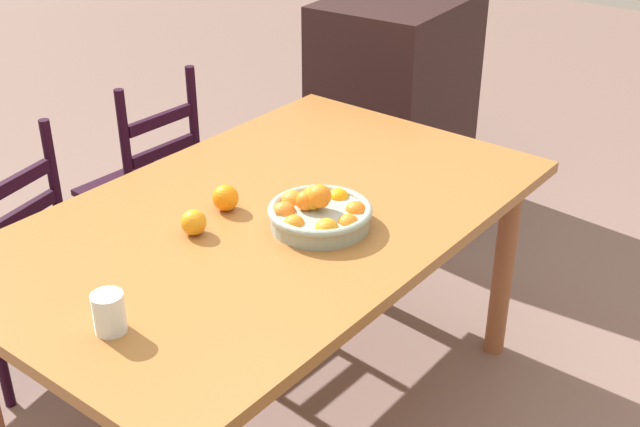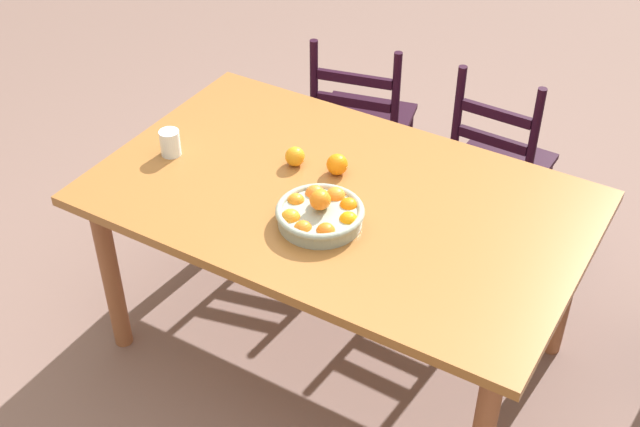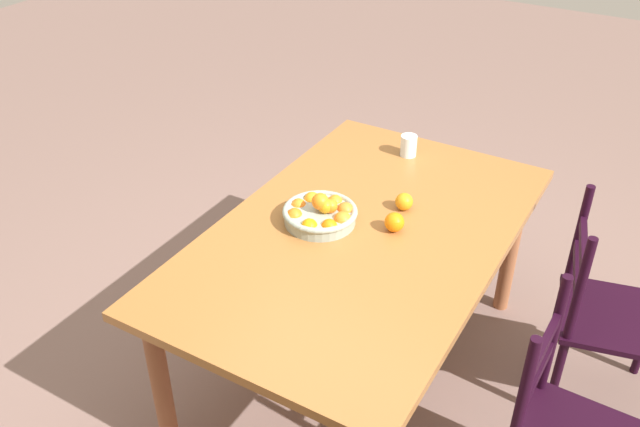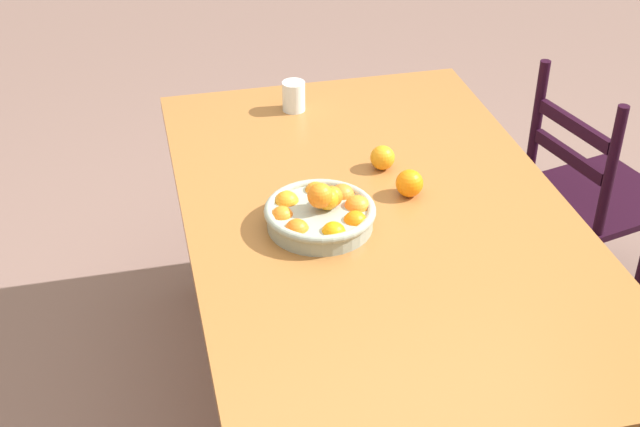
{
  "view_description": "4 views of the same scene",
  "coord_description": "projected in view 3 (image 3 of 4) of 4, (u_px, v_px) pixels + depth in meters",
  "views": [
    {
      "loc": [
        -1.57,
        -1.43,
        1.9
      ],
      "look_at": [
        0.03,
        -0.17,
        0.8
      ],
      "focal_mm": 46.02,
      "sensor_mm": 36.0,
      "label": 1
    },
    {
      "loc": [
        1.14,
        -2.06,
        2.51
      ],
      "look_at": [
        0.03,
        -0.17,
        0.8
      ],
      "focal_mm": 47.11,
      "sensor_mm": 36.0,
      "label": 2
    },
    {
      "loc": [
        1.97,
        0.96,
        2.28
      ],
      "look_at": [
        0.03,
        -0.17,
        0.8
      ],
      "focal_mm": 38.38,
      "sensor_mm": 36.0,
      "label": 3
    },
    {
      "loc": [
        1.92,
        -0.62,
        2.08
      ],
      "look_at": [
        0.03,
        -0.17,
        0.8
      ],
      "focal_mm": 49.43,
      "sensor_mm": 36.0,
      "label": 4
    }
  ],
  "objects": [
    {
      "name": "dining_table",
      "position": [
        361.0,
        249.0,
        2.71
      ],
      "size": [
        1.71,
        1.05,
        0.76
      ],
      "color": "#99612E",
      "rests_on": "ground"
    },
    {
      "name": "fruit_bowl",
      "position": [
        321.0,
        214.0,
        2.69
      ],
      "size": [
        0.3,
        0.3,
        0.13
      ],
      "color": "#94A091",
      "rests_on": "dining_table"
    },
    {
      "name": "drinking_glass",
      "position": [
        409.0,
        146.0,
        3.15
      ],
      "size": [
        0.08,
        0.08,
        0.1
      ],
      "primitive_type": "cylinder",
      "color": "silver",
      "rests_on": "dining_table"
    },
    {
      "name": "orange_loose_0",
      "position": [
        394.0,
        222.0,
        2.64
      ],
      "size": [
        0.08,
        0.08,
        0.08
      ],
      "primitive_type": "sphere",
      "color": "orange",
      "rests_on": "dining_table"
    },
    {
      "name": "orange_loose_1",
      "position": [
        404.0,
        202.0,
        2.77
      ],
      "size": [
        0.07,
        0.07,
        0.07
      ],
      "primitive_type": "sphere",
      "color": "orange",
      "rests_on": "dining_table"
    },
    {
      "name": "ground_plane",
      "position": [
        356.0,
        370.0,
        3.08
      ],
      "size": [
        12.0,
        12.0,
        0.0
      ],
      "primitive_type": "plane",
      "color": "#795E56"
    },
    {
      "name": "chair_by_cabinet",
      "position": [
        604.0,
        316.0,
        2.74
      ],
      "size": [
        0.51,
        0.51,
        0.9
      ],
      "rotation": [
        0.0,
        0.0,
        3.37
      ],
      "color": "black",
      "rests_on": "ground"
    }
  ]
}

